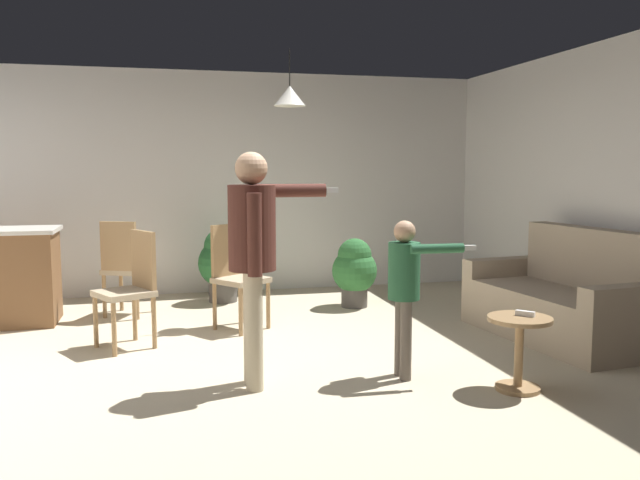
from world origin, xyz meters
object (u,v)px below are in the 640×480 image
(person_child, at_px, (405,281))
(dining_chair_by_counter, at_px, (132,284))
(couch_floral, at_px, (562,302))
(person_adult, at_px, (254,243))
(potted_plant_corner, at_px, (223,261))
(dining_chair_near_wall, at_px, (236,272))
(potted_plant_by_wall, at_px, (355,269))
(dining_chair_centre_back, at_px, (124,264))
(side_table_by_couch, at_px, (519,344))
(spare_remote_on_table, at_px, (525,313))

(person_child, xyz_separation_m, dining_chair_by_counter, (-1.98, 1.34, -0.18))
(couch_floral, relative_size, person_adult, 1.14)
(couch_floral, relative_size, potted_plant_corner, 2.21)
(dining_chair_near_wall, relative_size, potted_plant_by_wall, 1.31)
(dining_chair_near_wall, height_order, dining_chair_centre_back, same)
(side_table_by_couch, relative_size, dining_chair_near_wall, 0.52)
(person_child, distance_m, potted_plant_corner, 3.26)
(couch_floral, xyz_separation_m, spare_remote_on_table, (-1.07, -1.15, 0.21))
(side_table_by_couch, relative_size, potted_plant_by_wall, 0.68)
(potted_plant_by_wall, distance_m, spare_remote_on_table, 2.92)
(dining_chair_by_counter, relative_size, potted_plant_corner, 1.17)
(dining_chair_near_wall, bearing_deg, dining_chair_by_counter, -10.93)
(person_child, distance_m, dining_chair_near_wall, 2.08)
(potted_plant_corner, bearing_deg, dining_chair_by_counter, -118.09)
(couch_floral, height_order, person_child, person_child)
(potted_plant_corner, bearing_deg, potted_plant_by_wall, -24.07)
(side_table_by_couch, distance_m, person_child, 0.90)
(couch_floral, distance_m, potted_plant_by_wall, 2.26)
(dining_chair_by_counter, bearing_deg, side_table_by_couch, -152.66)
(dining_chair_by_counter, distance_m, spare_remote_on_table, 3.23)
(dining_chair_centre_back, xyz_separation_m, potted_plant_by_wall, (2.45, -0.10, -0.12))
(person_child, xyz_separation_m, spare_remote_on_table, (0.72, -0.43, -0.18))
(couch_floral, height_order, potted_plant_corner, couch_floral)
(person_adult, height_order, dining_chair_centre_back, person_adult)
(spare_remote_on_table, bearing_deg, dining_chair_near_wall, 128.28)
(couch_floral, xyz_separation_m, person_adult, (-2.88, -0.65, 0.69))
(person_child, relative_size, dining_chair_by_counter, 1.16)
(potted_plant_corner, distance_m, spare_remote_on_table, 3.93)
(side_table_by_couch, relative_size, spare_remote_on_table, 4.00)
(side_table_by_couch, xyz_separation_m, dining_chair_centre_back, (-2.77, 3.00, 0.22))
(dining_chair_by_counter, bearing_deg, spare_remote_on_table, -151.97)
(potted_plant_corner, bearing_deg, spare_remote_on_table, -63.27)
(dining_chair_centre_back, bearing_deg, couch_floral, -1.27)
(potted_plant_by_wall, bearing_deg, dining_chair_near_wall, -154.41)
(dining_chair_centre_back, bearing_deg, spare_remote_on_table, -22.61)
(spare_remote_on_table, bearing_deg, potted_plant_by_wall, 97.35)
(person_adult, height_order, potted_plant_corner, person_adult)
(side_table_by_couch, height_order, person_adult, person_adult)
(couch_floral, bearing_deg, potted_plant_corner, 43.59)
(side_table_by_couch, bearing_deg, person_child, 146.15)
(dining_chair_near_wall, height_order, spare_remote_on_table, dining_chair_near_wall)
(person_child, bearing_deg, spare_remote_on_table, 60.75)
(person_child, relative_size, spare_remote_on_table, 8.94)
(side_table_by_couch, distance_m, person_adult, 1.96)
(potted_plant_by_wall, bearing_deg, dining_chair_centre_back, 177.74)
(couch_floral, xyz_separation_m, dining_chair_near_wall, (-2.82, 1.08, 0.21))
(potted_plant_by_wall, relative_size, spare_remote_on_table, 5.89)
(side_table_by_couch, xyz_separation_m, person_child, (-0.67, 0.45, 0.40))
(couch_floral, relative_size, side_table_by_couch, 3.63)
(person_adult, bearing_deg, dining_chair_by_counter, -142.85)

